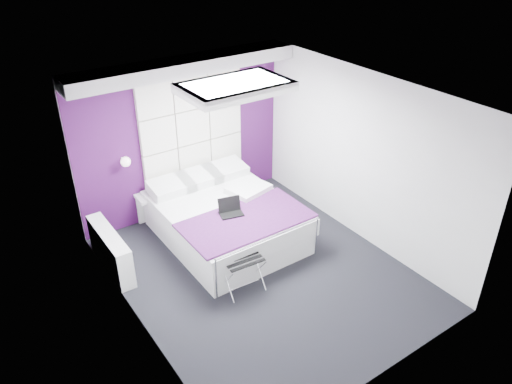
# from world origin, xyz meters

# --- Properties ---
(floor) EXTENTS (4.40, 4.40, 0.00)m
(floor) POSITION_xyz_m (0.00, 0.00, 0.00)
(floor) COLOR black
(floor) RESTS_ON ground
(ceiling) EXTENTS (4.40, 4.40, 0.00)m
(ceiling) POSITION_xyz_m (0.00, 0.00, 2.60)
(ceiling) COLOR white
(ceiling) RESTS_ON wall_back
(wall_back) EXTENTS (3.60, 0.00, 3.60)m
(wall_back) POSITION_xyz_m (0.00, 2.20, 1.30)
(wall_back) COLOR silver
(wall_back) RESTS_ON floor
(wall_left) EXTENTS (0.00, 4.40, 4.40)m
(wall_left) POSITION_xyz_m (-1.80, 0.00, 1.30)
(wall_left) COLOR silver
(wall_left) RESTS_ON floor
(wall_right) EXTENTS (0.00, 4.40, 4.40)m
(wall_right) POSITION_xyz_m (1.80, 0.00, 1.30)
(wall_right) COLOR silver
(wall_right) RESTS_ON floor
(accent_wall) EXTENTS (3.58, 0.02, 2.58)m
(accent_wall) POSITION_xyz_m (0.00, 2.19, 1.30)
(accent_wall) COLOR #431149
(accent_wall) RESTS_ON wall_back
(soffit) EXTENTS (3.58, 0.50, 0.20)m
(soffit) POSITION_xyz_m (0.00, 1.95, 2.50)
(soffit) COLOR white
(soffit) RESTS_ON wall_back
(headboard) EXTENTS (1.80, 0.08, 2.30)m
(headboard) POSITION_xyz_m (0.15, 2.14, 1.17)
(headboard) COLOR white
(headboard) RESTS_ON wall_back
(skylight) EXTENTS (1.36, 0.86, 0.12)m
(skylight) POSITION_xyz_m (0.00, 0.60, 2.55)
(skylight) COLOR white
(skylight) RESTS_ON ceiling
(wall_lamp) EXTENTS (0.15, 0.15, 0.15)m
(wall_lamp) POSITION_xyz_m (-1.05, 2.06, 1.22)
(wall_lamp) COLOR white
(wall_lamp) RESTS_ON wall_back
(radiator) EXTENTS (0.22, 1.20, 0.60)m
(radiator) POSITION_xyz_m (-1.69, 1.30, 0.30)
(radiator) COLOR white
(radiator) RESTS_ON floor
(bed) EXTENTS (1.86, 2.25, 0.78)m
(bed) POSITION_xyz_m (0.04, 1.02, 0.33)
(bed) COLOR white
(bed) RESTS_ON floor
(nightstand) EXTENTS (0.43, 0.33, 0.05)m
(nightstand) POSITION_xyz_m (-0.74, 2.02, 0.52)
(nightstand) COLOR white
(nightstand) RESTS_ON wall_back
(luggage_rack) EXTENTS (0.51, 0.37, 0.50)m
(luggage_rack) POSITION_xyz_m (-0.41, -0.15, 0.25)
(luggage_rack) COLOR silver
(luggage_rack) RESTS_ON floor
(laptop) EXTENTS (0.33, 0.24, 0.24)m
(laptop) POSITION_xyz_m (-0.06, 0.73, 0.69)
(laptop) COLOR black
(laptop) RESTS_ON bed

